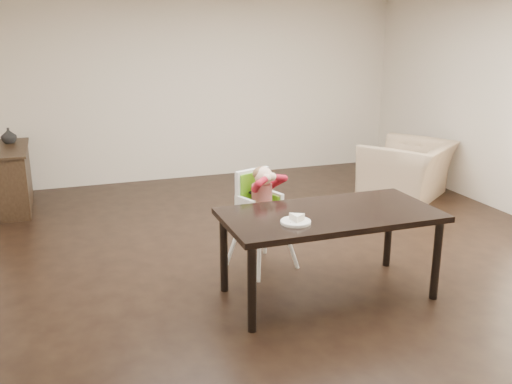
{
  "coord_description": "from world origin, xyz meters",
  "views": [
    {
      "loc": [
        -2.2,
        -4.87,
        2.23
      ],
      "look_at": [
        -0.58,
        -0.31,
        0.82
      ],
      "focal_mm": 40.0,
      "sensor_mm": 36.0,
      "label": 1
    }
  ],
  "objects_px": {
    "dining_table": "(330,221)",
    "high_chair": "(260,197)",
    "armchair": "(408,161)",
    "sideboard": "(12,178)"
  },
  "relations": [
    {
      "from": "dining_table",
      "to": "high_chair",
      "type": "bearing_deg",
      "value": 113.93
    },
    {
      "from": "dining_table",
      "to": "armchair",
      "type": "relative_size",
      "value": 1.55
    },
    {
      "from": "armchair",
      "to": "sideboard",
      "type": "bearing_deg",
      "value": -49.77
    },
    {
      "from": "sideboard",
      "to": "dining_table",
      "type": "bearing_deg",
      "value": -53.03
    },
    {
      "from": "sideboard",
      "to": "armchair",
      "type": "bearing_deg",
      "value": -14.13
    },
    {
      "from": "dining_table",
      "to": "sideboard",
      "type": "bearing_deg",
      "value": 126.97
    },
    {
      "from": "dining_table",
      "to": "high_chair",
      "type": "xyz_separation_m",
      "value": [
        -0.34,
        0.77,
        0.03
      ]
    },
    {
      "from": "dining_table",
      "to": "high_chair",
      "type": "relative_size",
      "value": 1.81
    },
    {
      "from": "armchair",
      "to": "sideboard",
      "type": "distance_m",
      "value": 5.14
    },
    {
      "from": "high_chair",
      "to": "sideboard",
      "type": "xyz_separation_m",
      "value": [
        -2.32,
        2.77,
        -0.3
      ]
    }
  ]
}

